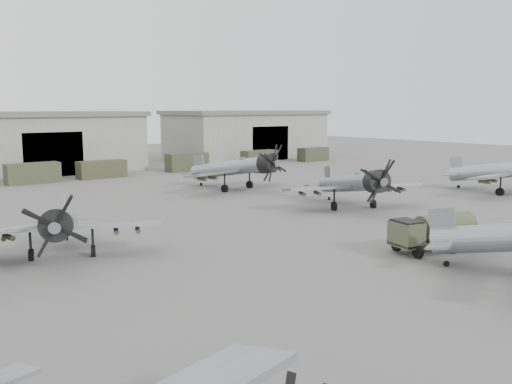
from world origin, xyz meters
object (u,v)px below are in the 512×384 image
aircraft_mid_1 (61,224)px  aircraft_far_1 (238,168)px  fuel_tanker (434,230)px  aircraft_mid_3 (511,170)px  aircraft_mid_2 (355,184)px

aircraft_mid_1 → aircraft_far_1: (26.26, 16.95, 0.35)m
fuel_tanker → aircraft_mid_3: bearing=31.6°
aircraft_mid_2 → aircraft_far_1: (-0.95, 16.54, 0.16)m
aircraft_mid_2 → aircraft_mid_3: size_ratio=0.92×
aircraft_mid_1 → aircraft_far_1: aircraft_far_1 is taller
aircraft_mid_3 → aircraft_far_1: (-21.48, 20.54, 0.00)m
aircraft_mid_2 → fuel_tanker: (-7.53, -13.55, -1.02)m
aircraft_mid_1 → aircraft_far_1: 31.25m
aircraft_mid_1 → aircraft_far_1: bearing=56.1°
aircraft_far_1 → fuel_tanker: bearing=-114.2°
aircraft_mid_3 → aircraft_far_1: aircraft_far_1 is taller
aircraft_mid_3 → aircraft_mid_1: bearing=171.3°
aircraft_far_1 → aircraft_mid_1: bearing=-159.1°
aircraft_mid_1 → aircraft_mid_3: size_ratio=0.84×
aircraft_mid_1 → aircraft_mid_2: (27.21, 0.41, 0.19)m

